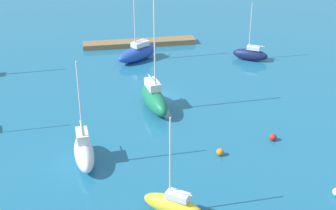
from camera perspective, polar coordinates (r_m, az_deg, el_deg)
name	(u,v)px	position (r m, az deg, el deg)	size (l,w,h in m)	color
water	(161,97)	(64.74, -0.80, 0.91)	(160.00, 160.00, 0.00)	#1E668C
pier_dock	(140,43)	(82.19, -3.22, 6.99)	(18.05, 2.37, 0.83)	olive
sailboat_green_along_channel	(154,98)	(61.03, -1.56, 0.75)	(3.40, 7.77, 14.54)	#19724C
sailboat_blue_east_end	(138,53)	(75.90, -3.44, 5.90)	(7.28, 5.99, 12.89)	#2347B2
sailboat_yellow_center_basin	(173,205)	(44.39, 0.59, -11.17)	(5.48, 4.62, 9.49)	yellow
sailboat_navy_off_beacon	(250,54)	(76.94, 9.27, 5.69)	(5.41, 4.17, 8.73)	#141E4C
sailboat_white_lone_north	(84,151)	(51.37, -9.45, -5.19)	(2.34, 6.46, 11.24)	white
mooring_buoy_orange	(220,152)	(52.78, 5.89, -5.28)	(0.78, 0.78, 0.78)	orange
mooring_buoy_red	(273,137)	(56.23, 11.74, -3.56)	(0.79, 0.79, 0.79)	red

